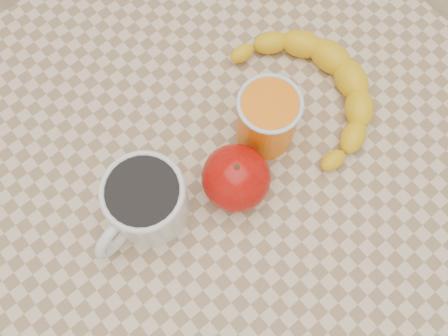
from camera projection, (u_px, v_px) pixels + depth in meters
ground at (224, 262)px, 1.35m from camera, size 3.00×3.00×0.00m
table at (224, 192)px, 0.73m from camera, size 0.80×0.80×0.75m
coffee_mug at (145, 201)px, 0.59m from camera, size 0.14×0.12×0.08m
orange_juice_glass at (267, 119)px, 0.62m from camera, size 0.08×0.08×0.09m
apple at (236, 178)px, 0.60m from camera, size 0.10×0.10×0.08m
banana at (312, 91)px, 0.66m from camera, size 0.30×0.34×0.04m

